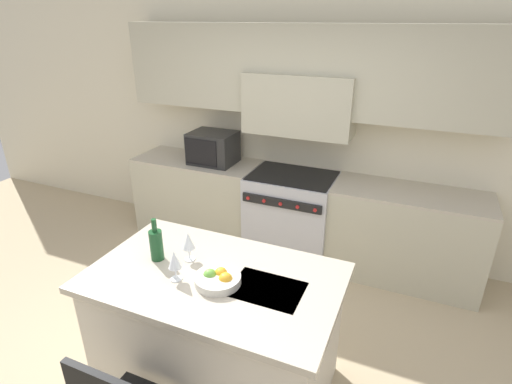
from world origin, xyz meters
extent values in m
plane|color=tan|center=(0.00, 0.00, 0.00)|extent=(10.00, 10.00, 0.00)
cube|color=beige|center=(0.00, 2.22, 1.35)|extent=(10.00, 0.06, 2.70)
cube|color=#B2AD93|center=(0.00, 2.02, 1.98)|extent=(3.80, 0.34, 0.85)
cube|color=#B2AD93|center=(0.00, 1.99, 1.65)|extent=(1.10, 0.40, 0.60)
cube|color=#B2AD93|center=(-1.17, 1.88, 0.45)|extent=(1.45, 0.62, 0.91)
cube|color=#B2A893|center=(-1.17, 1.88, 0.92)|extent=(1.45, 0.62, 0.03)
cube|color=#B2AD93|center=(1.17, 1.88, 0.45)|extent=(1.45, 0.62, 0.91)
cube|color=#B2A893|center=(1.17, 1.88, 0.92)|extent=(1.45, 0.62, 0.03)
cube|color=#B7B7BC|center=(0.00, 1.86, 0.46)|extent=(0.90, 0.66, 0.93)
cube|color=black|center=(0.00, 1.86, 0.93)|extent=(0.86, 0.61, 0.01)
cube|color=black|center=(0.00, 1.52, 0.76)|extent=(0.83, 0.02, 0.09)
cylinder|color=#B21E1E|center=(-0.35, 1.51, 0.76)|extent=(0.04, 0.02, 0.04)
cylinder|color=#B21E1E|center=(-0.18, 1.51, 0.76)|extent=(0.04, 0.02, 0.04)
cylinder|color=#B21E1E|center=(0.00, 1.51, 0.76)|extent=(0.04, 0.02, 0.04)
cylinder|color=#B21E1E|center=(0.18, 1.51, 0.76)|extent=(0.04, 0.02, 0.04)
cylinder|color=#B21E1E|center=(0.35, 1.51, 0.76)|extent=(0.04, 0.02, 0.04)
cube|color=black|center=(-0.95, 1.88, 1.11)|extent=(0.49, 0.39, 0.35)
cube|color=black|center=(-0.99, 1.68, 1.11)|extent=(0.39, 0.01, 0.29)
cube|color=beige|center=(0.10, -0.01, 0.45)|extent=(1.51, 0.90, 0.90)
cube|color=#B2A893|center=(0.10, -0.01, 0.92)|extent=(1.61, 0.98, 0.04)
cube|color=#2D2D30|center=(0.46, -0.01, 0.93)|extent=(0.44, 0.32, 0.01)
cylinder|color=#B2B2B7|center=(0.46, 0.18, 0.94)|extent=(0.02, 0.02, 0.00)
cylinder|color=#194723|center=(-0.34, 0.00, 1.05)|extent=(0.09, 0.09, 0.21)
cylinder|color=#194723|center=(-0.34, 0.00, 1.20)|extent=(0.03, 0.03, 0.09)
cylinder|color=white|center=(-0.10, -0.15, 0.94)|extent=(0.07, 0.07, 0.01)
cylinder|color=white|center=(-0.10, -0.15, 0.99)|extent=(0.01, 0.01, 0.08)
cone|color=white|center=(-0.10, -0.15, 1.09)|extent=(0.08, 0.08, 0.12)
cylinder|color=white|center=(-0.14, 0.08, 0.94)|extent=(0.07, 0.07, 0.01)
cylinder|color=white|center=(-0.14, 0.08, 0.99)|extent=(0.01, 0.01, 0.08)
cone|color=white|center=(-0.14, 0.08, 1.09)|extent=(0.08, 0.08, 0.12)
cylinder|color=silver|center=(0.16, -0.08, 0.97)|extent=(0.29, 0.29, 0.05)
sphere|color=#66A83D|center=(0.11, -0.08, 0.98)|extent=(0.09, 0.09, 0.09)
sphere|color=gold|center=(0.22, -0.08, 0.98)|extent=(0.09, 0.09, 0.09)
sphere|color=gold|center=(0.16, -0.04, 0.98)|extent=(0.08, 0.08, 0.08)
camera|label=1|loc=(1.18, -1.85, 2.45)|focal=28.00mm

